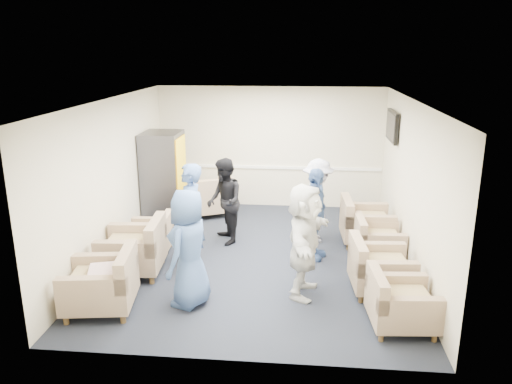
# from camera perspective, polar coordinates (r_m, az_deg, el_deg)

# --- Properties ---
(floor) EXTENTS (6.00, 6.00, 0.00)m
(floor) POSITION_cam_1_polar(r_m,az_deg,el_deg) (8.75, 0.19, -7.44)
(floor) COLOR black
(floor) RESTS_ON ground
(ceiling) EXTENTS (6.00, 6.00, 0.00)m
(ceiling) POSITION_cam_1_polar(r_m,az_deg,el_deg) (8.05, 0.21, 10.44)
(ceiling) COLOR white
(ceiling) RESTS_ON back_wall
(back_wall) EXTENTS (5.00, 0.02, 2.70)m
(back_wall) POSITION_cam_1_polar(r_m,az_deg,el_deg) (11.21, 1.61, 5.10)
(back_wall) COLOR beige
(back_wall) RESTS_ON floor
(front_wall) EXTENTS (5.00, 0.02, 2.70)m
(front_wall) POSITION_cam_1_polar(r_m,az_deg,el_deg) (5.48, -2.70, -7.02)
(front_wall) COLOR beige
(front_wall) RESTS_ON floor
(left_wall) EXTENTS (0.02, 6.00, 2.70)m
(left_wall) POSITION_cam_1_polar(r_m,az_deg,el_deg) (8.88, -16.09, 1.48)
(left_wall) COLOR beige
(left_wall) RESTS_ON floor
(right_wall) EXTENTS (0.02, 6.00, 2.70)m
(right_wall) POSITION_cam_1_polar(r_m,az_deg,el_deg) (8.45, 17.33, 0.66)
(right_wall) COLOR beige
(right_wall) RESTS_ON floor
(chair_rail) EXTENTS (4.98, 0.04, 0.06)m
(chair_rail) POSITION_cam_1_polar(r_m,az_deg,el_deg) (11.29, 1.59, 2.83)
(chair_rail) COLOR white
(chair_rail) RESTS_ON back_wall
(tv) EXTENTS (0.10, 1.00, 0.58)m
(tv) POSITION_cam_1_polar(r_m,az_deg,el_deg) (10.03, 15.30, 7.26)
(tv) COLOR black
(tv) RESTS_ON right_wall
(armchair_left_near) EXTENTS (1.03, 1.03, 0.73)m
(armchair_left_near) POSITION_cam_1_polar(r_m,az_deg,el_deg) (7.27, -16.92, -10.16)
(armchair_left_near) COLOR #91775D
(armchair_left_near) RESTS_ON floor
(armchair_left_mid) EXTENTS (1.02, 1.02, 0.76)m
(armchair_left_mid) POSITION_cam_1_polar(r_m,az_deg,el_deg) (8.26, -13.53, -6.54)
(armchair_left_mid) COLOR #91775D
(armchair_left_mid) RESTS_ON floor
(armchair_left_far) EXTENTS (0.79, 0.79, 0.60)m
(armchair_left_far) POSITION_cam_1_polar(r_m,az_deg,el_deg) (9.00, -11.84, -5.04)
(armchair_left_far) COLOR #91775D
(armchair_left_far) RESTS_ON floor
(armchair_right_near) EXTENTS (0.88, 0.88, 0.65)m
(armchair_right_near) POSITION_cam_1_polar(r_m,az_deg,el_deg) (6.83, 15.90, -12.25)
(armchair_right_near) COLOR #91775D
(armchair_right_near) RESTS_ON floor
(armchair_right_midnear) EXTENTS (0.93, 0.93, 0.69)m
(armchair_right_midnear) POSITION_cam_1_polar(r_m,az_deg,el_deg) (7.68, 13.68, -8.63)
(armchair_right_midnear) COLOR #91775D
(armchair_right_midnear) RESTS_ON floor
(armchair_right_midfar) EXTENTS (0.81, 0.81, 0.62)m
(armchair_right_midfar) POSITION_cam_1_polar(r_m,az_deg,el_deg) (8.82, 13.49, -5.51)
(armchair_right_midfar) COLOR #91775D
(armchair_right_midfar) RESTS_ON floor
(armchair_right_far) EXTENTS (0.94, 0.94, 0.72)m
(armchair_right_far) POSITION_cam_1_polar(r_m,az_deg,el_deg) (9.45, 12.15, -3.64)
(armchair_right_far) COLOR #91775D
(armchair_right_far) RESTS_ON floor
(armchair_corner) EXTENTS (1.23, 1.23, 0.74)m
(armchair_corner) POSITION_cam_1_polar(r_m,az_deg,el_deg) (10.82, -5.33, -0.75)
(armchair_corner) COLOR #91775D
(armchair_corner) RESTS_ON floor
(vending_machine) EXTENTS (0.76, 0.89, 1.88)m
(vending_machine) POSITION_cam_1_polar(r_m,az_deg,el_deg) (10.41, -10.48, 1.64)
(vending_machine) COLOR #47474E
(vending_machine) RESTS_ON floor
(backpack) EXTENTS (0.34, 0.29, 0.49)m
(backpack) POSITION_cam_1_polar(r_m,az_deg,el_deg) (8.70, -7.47, -5.92)
(backpack) COLOR black
(backpack) RESTS_ON floor
(pillow) EXTENTS (0.46, 0.54, 0.13)m
(pillow) POSITION_cam_1_polar(r_m,az_deg,el_deg) (7.19, -17.17, -8.86)
(pillow) COLOR beige
(pillow) RESTS_ON armchair_left_near
(person_front_left) EXTENTS (0.76, 0.95, 1.68)m
(person_front_left) POSITION_cam_1_polar(r_m,az_deg,el_deg) (6.98, -7.68, -6.41)
(person_front_left) COLOR #3B598F
(person_front_left) RESTS_ON floor
(person_mid_left) EXTENTS (0.46, 0.67, 1.77)m
(person_mid_left) POSITION_cam_1_polar(r_m,az_deg,el_deg) (8.05, -7.57, -2.94)
(person_mid_left) COLOR #3B598F
(person_mid_left) RESTS_ON floor
(person_back_left) EXTENTS (0.84, 0.94, 1.59)m
(person_back_left) POSITION_cam_1_polar(r_m,az_deg,el_deg) (9.14, -3.62, -1.09)
(person_back_left) COLOR black
(person_back_left) RESTS_ON floor
(person_back_right) EXTENTS (0.70, 1.07, 1.56)m
(person_back_right) POSITION_cam_1_polar(r_m,az_deg,el_deg) (9.30, 7.06, -0.98)
(person_back_right) COLOR silver
(person_back_right) RESTS_ON floor
(person_mid_right) EXTENTS (0.70, 1.01, 1.59)m
(person_mid_right) POSITION_cam_1_polar(r_m,az_deg,el_deg) (8.49, 6.69, -2.54)
(person_mid_right) COLOR #3B598F
(person_mid_right) RESTS_ON floor
(person_front_right) EXTENTS (0.78, 1.63, 1.69)m
(person_front_right) POSITION_cam_1_polar(r_m,az_deg,el_deg) (7.22, 5.56, -5.53)
(person_front_right) COLOR silver
(person_front_right) RESTS_ON floor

